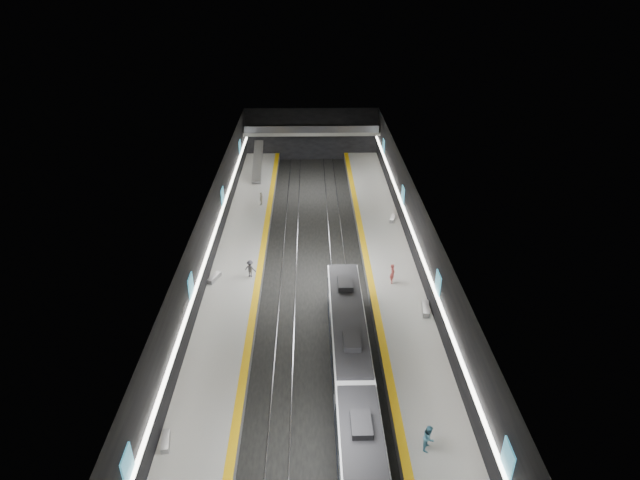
{
  "coord_description": "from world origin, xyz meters",
  "views": [
    {
      "loc": [
        -0.33,
        -44.07,
        28.01
      ],
      "look_at": [
        0.65,
        4.24,
        2.2
      ],
      "focal_mm": 30.0,
      "sensor_mm": 36.0,
      "label": 1
    }
  ],
  "objects_px": {
    "bench_left_near": "(166,441)",
    "bench_left_far": "(214,278)",
    "bench_right_far": "(393,219)",
    "passenger_left_a": "(261,199)",
    "train": "(355,401)",
    "passenger_right_a": "(392,274)",
    "passenger_left_b": "(250,269)",
    "bench_right_near": "(426,309)",
    "passenger_right_b": "(429,438)",
    "escalator": "(258,162)"
  },
  "relations": [
    {
      "from": "bench_left_far",
      "to": "passenger_left_a",
      "type": "bearing_deg",
      "value": 100.77
    },
    {
      "from": "train",
      "to": "escalator",
      "type": "distance_m",
      "value": 45.38
    },
    {
      "from": "bench_left_far",
      "to": "passenger_right_a",
      "type": "height_order",
      "value": "passenger_right_a"
    },
    {
      "from": "escalator",
      "to": "passenger_left_a",
      "type": "relative_size",
      "value": 4.9
    },
    {
      "from": "escalator",
      "to": "passenger_left_b",
      "type": "bearing_deg",
      "value": -86.87
    },
    {
      "from": "escalator",
      "to": "passenger_right_b",
      "type": "xyz_separation_m",
      "value": [
        14.31,
        -47.08,
        -0.97
      ]
    },
    {
      "from": "bench_right_near",
      "to": "passenger_right_a",
      "type": "relative_size",
      "value": 1.06
    },
    {
      "from": "escalator",
      "to": "bench_left_near",
      "type": "distance_m",
      "value": 46.47
    },
    {
      "from": "escalator",
      "to": "bench_right_near",
      "type": "bearing_deg",
      "value": -62.53
    },
    {
      "from": "passenger_right_a",
      "to": "bench_left_far",
      "type": "bearing_deg",
      "value": 93.77
    },
    {
      "from": "bench_left_far",
      "to": "passenger_right_b",
      "type": "relative_size",
      "value": 0.99
    },
    {
      "from": "train",
      "to": "passenger_right_b",
      "type": "height_order",
      "value": "train"
    },
    {
      "from": "passenger_left_a",
      "to": "bench_right_near",
      "type": "bearing_deg",
      "value": 49.46
    },
    {
      "from": "passenger_right_a",
      "to": "passenger_left_b",
      "type": "bearing_deg",
      "value": 90.84
    },
    {
      "from": "train",
      "to": "passenger_right_b",
      "type": "bearing_deg",
      "value": -33.19
    },
    {
      "from": "bench_right_near",
      "to": "passenger_left_b",
      "type": "distance_m",
      "value": 16.65
    },
    {
      "from": "bench_left_far",
      "to": "passenger_left_a",
      "type": "xyz_separation_m",
      "value": [
        3.11,
        17.11,
        0.59
      ]
    },
    {
      "from": "bench_left_near",
      "to": "bench_right_far",
      "type": "xyz_separation_m",
      "value": [
        18.69,
        31.55,
        -0.0
      ]
    },
    {
      "from": "train",
      "to": "passenger_left_a",
      "type": "distance_m",
      "value": 35.21
    },
    {
      "from": "escalator",
      "to": "passenger_left_b",
      "type": "height_order",
      "value": "escalator"
    },
    {
      "from": "passenger_left_b",
      "to": "bench_right_near",
      "type": "bearing_deg",
      "value": -179.64
    },
    {
      "from": "bench_left_near",
      "to": "bench_right_near",
      "type": "bearing_deg",
      "value": 26.82
    },
    {
      "from": "bench_left_far",
      "to": "passenger_right_b",
      "type": "distance_m",
      "value": 25.6
    },
    {
      "from": "bench_right_far",
      "to": "bench_left_near",
      "type": "bearing_deg",
      "value": -102.31
    },
    {
      "from": "train",
      "to": "bench_left_near",
      "type": "height_order",
      "value": "train"
    },
    {
      "from": "escalator",
      "to": "bench_right_far",
      "type": "distance_m",
      "value": 22.4
    },
    {
      "from": "bench_right_near",
      "to": "bench_right_far",
      "type": "distance_m",
      "value": 17.85
    },
    {
      "from": "escalator",
      "to": "passenger_right_a",
      "type": "distance_m",
      "value": 31.72
    },
    {
      "from": "escalator",
      "to": "passenger_right_a",
      "type": "relative_size",
      "value": 4.14
    },
    {
      "from": "passenger_right_a",
      "to": "passenger_left_b",
      "type": "distance_m",
      "value": 13.34
    },
    {
      "from": "passenger_right_b",
      "to": "passenger_left_a",
      "type": "distance_m",
      "value": 39.17
    },
    {
      "from": "bench_left_near",
      "to": "passenger_right_a",
      "type": "bearing_deg",
      "value": 38.62
    },
    {
      "from": "passenger_right_b",
      "to": "passenger_left_a",
      "type": "relative_size",
      "value": 1.13
    },
    {
      "from": "bench_left_far",
      "to": "passenger_left_a",
      "type": "relative_size",
      "value": 1.13
    },
    {
      "from": "bench_left_far",
      "to": "bench_right_far",
      "type": "relative_size",
      "value": 1.1
    },
    {
      "from": "bench_left_near",
      "to": "bench_left_far",
      "type": "height_order",
      "value": "bench_left_far"
    },
    {
      "from": "passenger_left_b",
      "to": "passenger_left_a",
      "type": "bearing_deg",
      "value": -67.85
    },
    {
      "from": "bench_right_far",
      "to": "passenger_left_b",
      "type": "bearing_deg",
      "value": -123.65
    },
    {
      "from": "passenger_right_a",
      "to": "passenger_right_b",
      "type": "bearing_deg",
      "value": -174.76
    },
    {
      "from": "passenger_left_a",
      "to": "passenger_right_b",
      "type": "bearing_deg",
      "value": 33.97
    },
    {
      "from": "train",
      "to": "bench_right_far",
      "type": "xyz_separation_m",
      "value": [
        6.69,
        29.41,
        -0.99
      ]
    },
    {
      "from": "passenger_left_b",
      "to": "bench_left_near",
      "type": "bearing_deg",
      "value": 101.29
    },
    {
      "from": "train",
      "to": "bench_right_near",
      "type": "height_order",
      "value": "train"
    },
    {
      "from": "bench_right_near",
      "to": "passenger_right_a",
      "type": "bearing_deg",
      "value": 123.8
    },
    {
      "from": "bench_left_near",
      "to": "passenger_left_b",
      "type": "height_order",
      "value": "passenger_left_b"
    },
    {
      "from": "train",
      "to": "passenger_left_b",
      "type": "bearing_deg",
      "value": 116.0
    },
    {
      "from": "train",
      "to": "passenger_left_b",
      "type": "distance_m",
      "value": 19.48
    },
    {
      "from": "train",
      "to": "passenger_right_a",
      "type": "relative_size",
      "value": 15.55
    },
    {
      "from": "bench_left_near",
      "to": "passenger_left_a",
      "type": "xyz_separation_m",
      "value": [
        3.21,
        36.23,
        0.61
      ]
    },
    {
      "from": "train",
      "to": "bench_left_far",
      "type": "height_order",
      "value": "train"
    }
  ]
}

